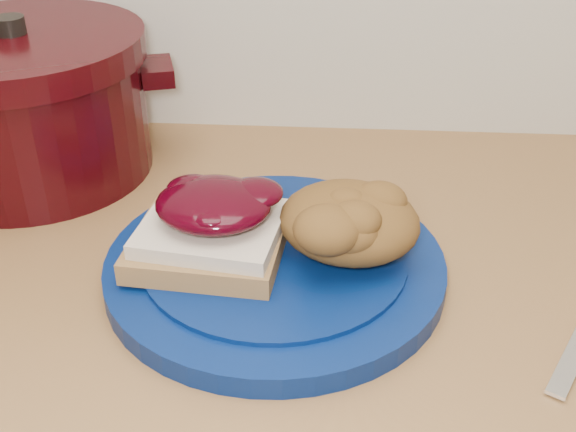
{
  "coord_description": "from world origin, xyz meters",
  "views": [
    {
      "loc": [
        0.02,
        0.98,
        1.28
      ],
      "look_at": [
        -0.01,
        1.51,
        0.95
      ],
      "focal_mm": 45.0,
      "sensor_mm": 36.0,
      "label": 1
    }
  ],
  "objects": [
    {
      "name": "dutch_oven",
      "position": [
        -0.3,
        1.67,
        0.98
      ],
      "size": [
        0.33,
        0.33,
        0.17
      ],
      "rotation": [
        0.0,
        0.0,
        0.29
      ],
      "color": "black",
      "rests_on": "wood_countertop"
    },
    {
      "name": "plate",
      "position": [
        -0.02,
        1.49,
        0.91
      ],
      "size": [
        0.35,
        0.35,
        0.02
      ],
      "primitive_type": "cylinder",
      "rotation": [
        0.0,
        0.0,
        -0.2
      ],
      "color": "#051A53",
      "rests_on": "wood_countertop"
    },
    {
      "name": "sandwich",
      "position": [
        -0.08,
        1.49,
        0.95
      ],
      "size": [
        0.14,
        0.12,
        0.06
      ],
      "rotation": [
        0.0,
        0.0,
        -0.2
      ],
      "color": "olive",
      "rests_on": "plate"
    },
    {
      "name": "pepper_grinder",
      "position": [
        -0.29,
        1.72,
        0.97
      ],
      "size": [
        0.07,
        0.07,
        0.14
      ],
      "rotation": [
        0.0,
        0.0,
        -0.26
      ],
      "color": "black",
      "rests_on": "wood_countertop"
    },
    {
      "name": "stuffing_mound",
      "position": [
        0.04,
        1.5,
        0.95
      ],
      "size": [
        0.14,
        0.13,
        0.06
      ],
      "primitive_type": "ellipsoid",
      "rotation": [
        0.0,
        0.0,
        -0.2
      ],
      "color": "brown",
      "rests_on": "plate"
    }
  ]
}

